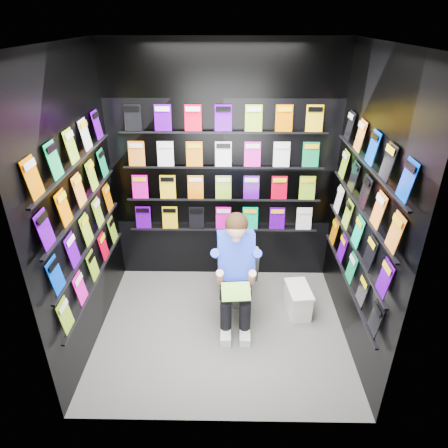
{
  "coord_description": "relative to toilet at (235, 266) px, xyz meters",
  "views": [
    {
      "loc": [
        0.07,
        -3.01,
        2.77
      ],
      "look_at": [
        0.02,
        0.15,
        1.11
      ],
      "focal_mm": 32.0,
      "sensor_mm": 36.0,
      "label": 1
    }
  ],
  "objects": [
    {
      "name": "floor",
      "position": [
        -0.13,
        -0.59,
        -0.37
      ],
      "size": [
        2.4,
        2.4,
        0.0
      ],
      "primitive_type": "plane",
      "color": "#61615E",
      "rests_on": "ground"
    },
    {
      "name": "ceiling",
      "position": [
        -0.13,
        -0.59,
        2.23
      ],
      "size": [
        2.4,
        2.4,
        0.0
      ],
      "primitive_type": "plane",
      "color": "white",
      "rests_on": "floor"
    },
    {
      "name": "wall_back",
      "position": [
        -0.13,
        0.41,
        0.93
      ],
      "size": [
        2.4,
        0.04,
        2.6
      ],
      "primitive_type": "cube",
      "color": "black",
      "rests_on": "floor"
    },
    {
      "name": "wall_front",
      "position": [
        -0.13,
        -1.59,
        0.93
      ],
      "size": [
        2.4,
        0.04,
        2.6
      ],
      "primitive_type": "cube",
      "color": "black",
      "rests_on": "floor"
    },
    {
      "name": "wall_left",
      "position": [
        -1.33,
        -0.59,
        0.93
      ],
      "size": [
        0.04,
        2.0,
        2.6
      ],
      "primitive_type": "cube",
      "color": "black",
      "rests_on": "floor"
    },
    {
      "name": "wall_right",
      "position": [
        1.07,
        -0.59,
        0.93
      ],
      "size": [
        0.04,
        2.0,
        2.6
      ],
      "primitive_type": "cube",
      "color": "black",
      "rests_on": "floor"
    },
    {
      "name": "comics_back",
      "position": [
        -0.13,
        0.38,
        0.94
      ],
      "size": [
        2.1,
        0.06,
        1.37
      ],
      "primitive_type": null,
      "color": "orange",
      "rests_on": "wall_back"
    },
    {
      "name": "comics_left",
      "position": [
        -1.3,
        -0.59,
        0.94
      ],
      "size": [
        0.06,
        1.7,
        1.37
      ],
      "primitive_type": null,
      "color": "orange",
      "rests_on": "wall_left"
    },
    {
      "name": "comics_right",
      "position": [
        1.04,
        -0.59,
        0.94
      ],
      "size": [
        0.06,
        1.7,
        1.37
      ],
      "primitive_type": null,
      "color": "orange",
      "rests_on": "wall_right"
    },
    {
      "name": "toilet",
      "position": [
        0.0,
        0.0,
        0.0
      ],
      "size": [
        0.48,
        0.78,
        0.73
      ],
      "primitive_type": "imported",
      "rotation": [
        0.0,
        0.0,
        3.23
      ],
      "color": "white",
      "rests_on": "floor"
    },
    {
      "name": "longbox",
      "position": [
        0.65,
        -0.3,
        -0.23
      ],
      "size": [
        0.24,
        0.39,
        0.28
      ],
      "primitive_type": "cube",
      "rotation": [
        0.0,
        0.0,
        0.12
      ],
      "color": "silver",
      "rests_on": "floor"
    },
    {
      "name": "longbox_lid",
      "position": [
        0.65,
        -0.3,
        -0.08
      ],
      "size": [
        0.26,
        0.41,
        0.03
      ],
      "primitive_type": "cube",
      "rotation": [
        0.0,
        0.0,
        0.12
      ],
      "color": "silver",
      "rests_on": "longbox"
    },
    {
      "name": "reader",
      "position": [
        0.0,
        -0.38,
        0.37
      ],
      "size": [
        0.53,
        0.73,
        1.27
      ],
      "primitive_type": null,
      "rotation": [
        0.0,
        0.0,
        0.08
      ],
      "color": "blue",
      "rests_on": "toilet"
    },
    {
      "name": "held_comic",
      "position": [
        0.0,
        -0.73,
        0.21
      ],
      "size": [
        0.27,
        0.17,
        0.11
      ],
      "primitive_type": "cube",
      "rotation": [
        -0.96,
        0.0,
        0.08
      ],
      "color": "green",
      "rests_on": "reader"
    }
  ]
}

